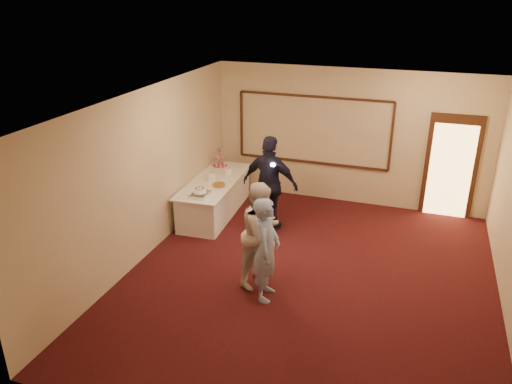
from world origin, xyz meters
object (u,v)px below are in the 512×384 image
tart (219,185)px  guest (270,184)px  cupcake_stand (220,159)px  plate_stack_b (228,171)px  plate_stack_a (212,177)px  pavlova_tray (200,193)px  man (266,249)px  buffet_table (215,197)px  woman (262,234)px

tart → guest: (1.11, -0.03, 0.17)m
cupcake_stand → plate_stack_b: bearing=-50.5°
tart → plate_stack_a: bearing=136.9°
pavlova_tray → plate_stack_b: pavlova_tray is taller
plate_stack_a → guest: guest is taller
plate_stack_b → man: 3.54m
plate_stack_a → tart: (0.27, -0.25, -0.06)m
buffet_table → cupcake_stand: bearing=104.9°
plate_stack_b → cupcake_stand: bearing=129.5°
tart → man: (1.77, -2.30, 0.05)m
buffet_table → plate_stack_a: bearing=-139.0°
plate_stack_a → man: man is taller
pavlova_tray → buffet_table: bearing=95.5°
plate_stack_a → woman: 2.83m
woman → guest: size_ratio=0.90×
plate_stack_b → woman: size_ratio=0.10×
cupcake_stand → man: bearing=-57.2°
pavlova_tray → guest: (1.26, 0.56, 0.13)m
plate_stack_a → plate_stack_b: 0.49m
buffet_table → pavlova_tray: (0.08, -0.87, 0.45)m
buffet_table → tart: size_ratio=8.16×
plate_stack_a → man: bearing=-51.4°
man → buffet_table: bearing=31.0°
tart → woman: size_ratio=0.17×
tart → woman: (1.56, -1.90, 0.08)m
plate_stack_a → tart: bearing=-43.1°
woman → buffet_table: bearing=54.4°
plate_stack_a → plate_stack_b: size_ratio=1.16×
pavlova_tray → woman: woman is taller
pavlova_tray → cupcake_stand: 1.78m
cupcake_stand → plate_stack_b: (0.38, -0.46, -0.10)m
tart → man: 2.91m
buffet_table → woman: woman is taller
plate_stack_b → tart: 0.71m
woman → plate_stack_a: bearing=55.5°
plate_stack_b → tart: plate_stack_b is taller
plate_stack_a → woman: size_ratio=0.12×
guest → man: bearing=111.4°
pavlova_tray → plate_stack_a: size_ratio=2.29×
pavlova_tray → tart: 0.61m
cupcake_stand → pavlova_tray: bearing=-79.7°
buffet_table → pavlova_tray: size_ratio=5.24×
cupcake_stand → tart: (0.46, -1.16, -0.14)m
woman → guest: (-0.45, 1.88, 0.10)m
tart → guest: size_ratio=0.16×
plate_stack_b → man: size_ratio=0.10×
plate_stack_a → guest: 1.41m
pavlova_tray → man: size_ratio=0.28×
pavlova_tray → man: bearing=-41.8°
guest → plate_stack_b: bearing=-26.4°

